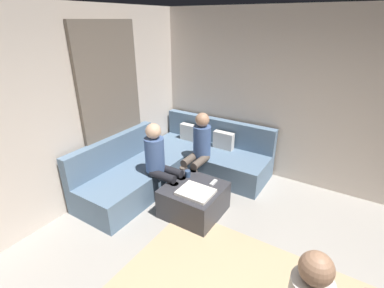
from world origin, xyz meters
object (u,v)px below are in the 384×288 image
Objects in this scene: ottoman at (194,200)px; person_on_couch_back at (199,148)px; coffee_mug at (188,174)px; game_remote at (213,183)px; person_on_couch_side at (160,161)px; sectional_couch at (177,164)px.

person_on_couch_back is (-0.34, 0.68, 0.45)m from ottoman.
person_on_couch_back reaches higher than ottoman.
game_remote is (0.40, 0.04, -0.04)m from coffee_mug.
game_remote reaches higher than ottoman.
sectional_couch is at bearing -166.51° from person_on_couch_side.
coffee_mug is at bearing -41.56° from sectional_couch.
coffee_mug is 0.55m from person_on_couch_back.
ottoman is 0.63× the size of person_on_couch_side.
person_on_couch_back is (0.39, 0.06, 0.38)m from sectional_couch.
person_on_couch_back and person_on_couch_side have the same top height.
game_remote is (0.90, -0.40, 0.15)m from sectional_couch.
sectional_couch is 2.12× the size of person_on_couch_side.
game_remote is 0.81m from person_on_couch_side.
ottoman is at bearing -39.29° from coffee_mug.
sectional_couch is at bearing 8.13° from person_on_couch_back.
person_on_couch_side is at bearing 179.13° from ottoman.
coffee_mug is 0.63× the size of game_remote.
person_on_couch_side reaches higher than game_remote.
person_on_couch_side is (-0.75, -0.21, 0.23)m from game_remote.
sectional_couch is 17.00× the size of game_remote.
coffee_mug is (-0.22, 0.18, 0.26)m from ottoman.
ottoman is at bearing 89.13° from person_on_couch_side.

